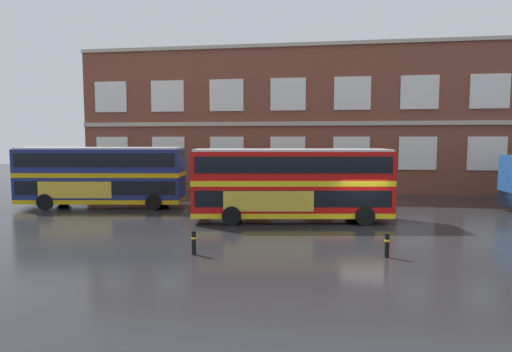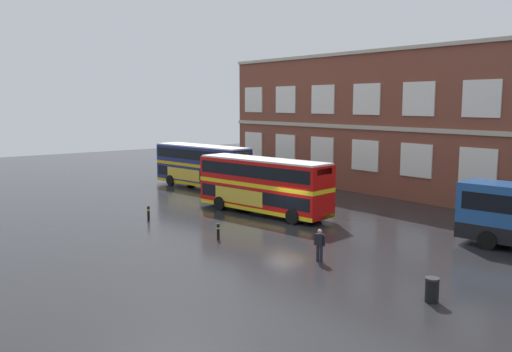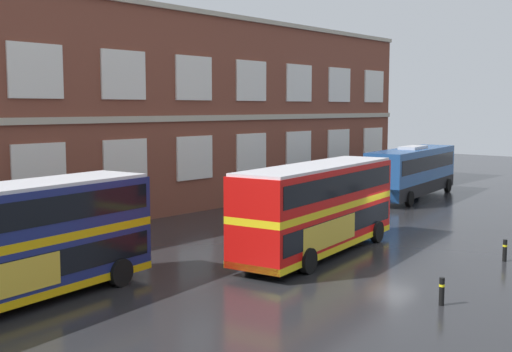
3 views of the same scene
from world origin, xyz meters
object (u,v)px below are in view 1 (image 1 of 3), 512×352
double_decker_near (102,175)px  safety_bollard_east (194,242)px  safety_bollard_west (387,245)px  double_decker_middle (291,183)px

double_decker_near → safety_bollard_east: double_decker_near is taller
double_decker_near → safety_bollard_east: size_ratio=11.84×
safety_bollard_west → safety_bollard_east: size_ratio=1.00×
double_decker_middle → safety_bollard_east: size_ratio=11.85×
double_decker_near → safety_bollard_west: size_ratio=11.84×
safety_bollard_west → safety_bollard_east: same height
safety_bollard_east → double_decker_near: bearing=132.1°
double_decker_near → safety_bollard_east: 14.55m
double_decker_near → safety_bollard_west: 20.06m
double_decker_near → safety_bollard_west: (17.29, -10.05, -1.66)m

